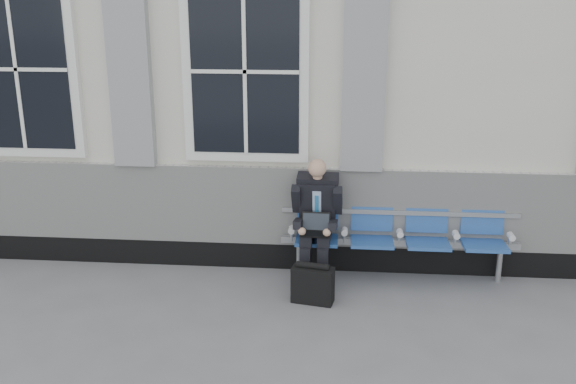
{
  "coord_description": "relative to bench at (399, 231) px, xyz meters",
  "views": [
    {
      "loc": [
        1.38,
        -5.33,
        3.06
      ],
      "look_at": [
        0.85,
        0.9,
        1.1
      ],
      "focal_mm": 40.0,
      "sensor_mm": 36.0,
      "label": 1
    }
  ],
  "objects": [
    {
      "name": "bench",
      "position": [
        0.0,
        0.0,
        0.0
      ],
      "size": [
        2.6,
        0.47,
        0.91
      ],
      "color": "#9EA0A3",
      "rests_on": "ground"
    },
    {
      "name": "briefcase",
      "position": [
        -0.91,
        -0.69,
        -0.35
      ],
      "size": [
        0.45,
        0.26,
        0.44
      ],
      "color": "black",
      "rests_on": "ground"
    },
    {
      "name": "ground",
      "position": [
        -2.04,
        -1.32,
        -0.55
      ],
      "size": [
        70.0,
        70.0,
        0.0
      ],
      "primitive_type": "plane",
      "color": "slate",
      "rests_on": "ground"
    },
    {
      "name": "station_building",
      "position": [
        -2.06,
        2.15,
        1.67
      ],
      "size": [
        14.4,
        4.4,
        4.49
      ],
      "color": "silver",
      "rests_on": "ground"
    },
    {
      "name": "businessman",
      "position": [
        -0.9,
        -0.13,
        0.2
      ],
      "size": [
        0.55,
        0.74,
        1.38
      ],
      "color": "black",
      "rests_on": "ground"
    }
  ]
}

